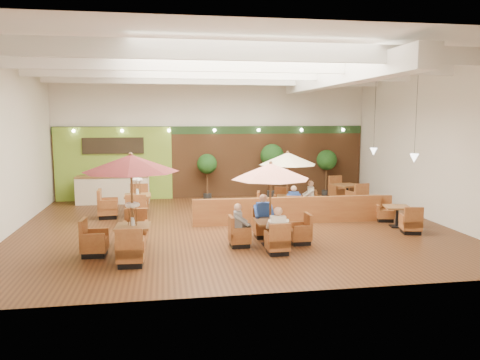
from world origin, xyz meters
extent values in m
plane|color=#381E0F|center=(0.00, 0.00, 0.00)|extent=(14.00, 14.00, 0.00)
cube|color=silver|center=(0.00, 6.00, 2.75)|extent=(14.00, 0.04, 5.50)
cube|color=silver|center=(0.00, -6.00, 2.75)|extent=(14.00, 0.04, 5.50)
cube|color=silver|center=(-7.00, 0.00, 2.75)|extent=(0.04, 12.00, 5.50)
cube|color=silver|center=(7.00, 0.00, 2.75)|extent=(0.04, 12.00, 5.50)
cube|color=white|center=(0.00, 0.00, 5.50)|extent=(14.00, 12.00, 0.04)
cube|color=brown|center=(0.00, 5.94, 1.60)|extent=(13.90, 0.10, 3.20)
cube|color=#1E3819|center=(0.00, 5.93, 3.05)|extent=(13.90, 0.12, 0.35)
cube|color=olive|center=(-4.40, 5.88, 1.60)|extent=(5.00, 0.08, 3.20)
cube|color=black|center=(-4.40, 5.80, 2.40)|extent=(2.60, 0.08, 0.70)
cube|color=white|center=(3.50, 0.00, 4.95)|extent=(0.60, 11.00, 0.60)
cube|color=white|center=(0.00, -4.00, 5.15)|extent=(13.60, 0.12, 0.45)
cube|color=white|center=(0.00, -1.30, 5.15)|extent=(13.60, 0.12, 0.45)
cube|color=white|center=(0.00, 1.30, 5.15)|extent=(13.60, 0.12, 0.45)
cube|color=white|center=(0.00, 4.00, 5.15)|extent=(13.60, 0.12, 0.45)
cylinder|color=black|center=(5.80, -1.00, 3.90)|extent=(0.01, 0.01, 3.20)
cone|color=white|center=(5.80, -1.00, 2.30)|extent=(0.28, 0.28, 0.28)
cylinder|color=black|center=(5.80, 2.00, 3.90)|extent=(0.01, 0.01, 3.20)
cone|color=white|center=(5.80, 2.00, 2.30)|extent=(0.28, 0.28, 0.28)
sphere|color=#FFEAC6|center=(-6.00, 5.70, 3.05)|extent=(0.14, 0.14, 0.14)
sphere|color=#FFEAC6|center=(-4.00, 5.70, 3.05)|extent=(0.14, 0.14, 0.14)
sphere|color=#FFEAC6|center=(-2.00, 5.70, 3.05)|extent=(0.14, 0.14, 0.14)
sphere|color=#FFEAC6|center=(0.00, 5.70, 3.05)|extent=(0.14, 0.14, 0.14)
sphere|color=#FFEAC6|center=(2.00, 5.70, 3.05)|extent=(0.14, 0.14, 0.14)
sphere|color=#FFEAC6|center=(4.00, 5.70, 3.05)|extent=(0.14, 0.14, 0.14)
sphere|color=#FFEAC6|center=(6.00, 5.70, 3.05)|extent=(0.14, 0.14, 0.14)
cube|color=beige|center=(-4.40, 5.10, 0.55)|extent=(3.00, 0.70, 1.10)
cube|color=brown|center=(-4.40, 5.10, 1.15)|extent=(3.00, 0.75, 0.06)
cube|color=brown|center=(1.94, 0.18, 0.46)|extent=(6.59, 0.31, 0.91)
cube|color=brown|center=(-3.09, -2.68, 0.75)|extent=(0.93, 0.93, 0.06)
cylinder|color=black|center=(-3.09, -2.68, 0.39)|extent=(0.10, 0.10, 0.69)
cube|color=black|center=(-3.09, -2.68, 0.02)|extent=(0.49, 0.49, 0.04)
cube|color=brown|center=(-3.09, -3.67, 0.31)|extent=(0.68, 0.68, 0.33)
cube|color=brown|center=(-3.08, -3.94, 0.63)|extent=(0.65, 0.14, 0.73)
cube|color=brown|center=(-3.39, -3.66, 0.52)|extent=(0.11, 0.58, 0.29)
cube|color=brown|center=(-2.79, -3.69, 0.52)|extent=(0.11, 0.58, 0.29)
cube|color=black|center=(-3.09, -3.67, 0.07)|extent=(0.60, 0.60, 0.15)
cube|color=brown|center=(-3.09, -1.69, 0.31)|extent=(0.68, 0.68, 0.33)
cube|color=brown|center=(-3.10, -1.42, 0.63)|extent=(0.65, 0.14, 0.73)
cube|color=brown|center=(-2.79, -1.70, 0.52)|extent=(0.11, 0.58, 0.29)
cube|color=brown|center=(-3.39, -1.67, 0.52)|extent=(0.11, 0.58, 0.29)
cube|color=black|center=(-3.09, -1.69, 0.07)|extent=(0.60, 0.60, 0.15)
cube|color=brown|center=(-4.08, -2.68, 0.31)|extent=(0.68, 0.68, 0.33)
cube|color=brown|center=(-3.81, -2.67, 0.63)|extent=(0.14, 0.65, 0.73)
cube|color=brown|center=(-4.07, -2.38, 0.52)|extent=(0.58, 0.11, 0.29)
cube|color=brown|center=(-4.10, -2.98, 0.52)|extent=(0.58, 0.11, 0.29)
cube|color=black|center=(-4.08, -2.68, 0.07)|extent=(0.60, 0.60, 0.15)
cylinder|color=brown|center=(-3.09, -2.68, 1.31)|extent=(0.06, 0.06, 2.61)
cone|color=#521818|center=(-3.09, -2.68, 2.43)|extent=(2.51, 2.51, 0.45)
sphere|color=brown|center=(-3.09, -2.68, 2.66)|extent=(0.10, 0.10, 0.10)
cylinder|color=silver|center=(-3.09, -2.68, 0.89)|extent=(0.10, 0.10, 0.22)
cube|color=brown|center=(0.69, -2.40, 0.66)|extent=(0.81, 0.81, 0.06)
cylinder|color=black|center=(0.69, -2.40, 0.34)|extent=(0.09, 0.09, 0.61)
cube|color=black|center=(0.69, -2.40, 0.02)|extent=(0.43, 0.43, 0.04)
cube|color=brown|center=(0.69, -3.28, 0.28)|extent=(0.59, 0.59, 0.30)
cube|color=brown|center=(0.69, -3.52, 0.55)|extent=(0.57, 0.11, 0.65)
cube|color=brown|center=(0.42, -3.29, 0.46)|extent=(0.09, 0.51, 0.26)
cube|color=brown|center=(0.96, -3.27, 0.46)|extent=(0.09, 0.51, 0.26)
cube|color=black|center=(0.69, -3.28, 0.06)|extent=(0.52, 0.52, 0.13)
cube|color=brown|center=(0.69, -1.53, 0.28)|extent=(0.59, 0.59, 0.30)
cube|color=brown|center=(0.70, -1.29, 0.55)|extent=(0.57, 0.11, 0.65)
cube|color=brown|center=(0.96, -1.52, 0.46)|extent=(0.09, 0.51, 0.26)
cube|color=brown|center=(0.42, -1.53, 0.46)|extent=(0.09, 0.51, 0.26)
cube|color=black|center=(0.69, -1.53, 0.06)|extent=(0.52, 0.52, 0.13)
cube|color=brown|center=(-0.18, -2.40, 0.28)|extent=(0.59, 0.59, 0.30)
cube|color=brown|center=(0.06, -2.41, 0.55)|extent=(0.11, 0.57, 0.65)
cube|color=brown|center=(-0.19, -2.14, 0.46)|extent=(0.51, 0.09, 0.26)
cube|color=brown|center=(-0.18, -2.67, 0.46)|extent=(0.51, 0.09, 0.26)
cube|color=black|center=(-0.18, -2.40, 0.06)|extent=(0.52, 0.52, 0.13)
cube|color=brown|center=(1.57, -2.40, 0.28)|extent=(0.59, 0.59, 0.30)
cube|color=brown|center=(1.33, -2.40, 0.55)|extent=(0.11, 0.57, 0.65)
cube|color=brown|center=(1.58, -2.67, 0.46)|extent=(0.51, 0.09, 0.26)
cube|color=brown|center=(1.56, -2.14, 0.46)|extent=(0.51, 0.09, 0.26)
cube|color=black|center=(1.57, -2.40, 0.06)|extent=(0.52, 0.52, 0.13)
cylinder|color=brown|center=(0.69, -2.40, 1.15)|extent=(0.06, 0.06, 2.31)
cone|color=#F58F76|center=(0.69, -2.40, 2.13)|extent=(2.22, 2.22, 0.45)
sphere|color=brown|center=(0.69, -2.40, 2.36)|extent=(0.10, 0.10, 0.10)
cube|color=brown|center=(2.31, 1.79, 0.65)|extent=(0.94, 0.94, 0.05)
cylinder|color=black|center=(2.31, 1.79, 0.34)|extent=(0.09, 0.09, 0.60)
cube|color=black|center=(2.31, 1.79, 0.02)|extent=(0.50, 0.50, 0.04)
cube|color=brown|center=(2.31, 0.93, 0.27)|extent=(0.68, 0.68, 0.29)
cube|color=brown|center=(2.37, 0.70, 0.55)|extent=(0.57, 0.23, 0.64)
cube|color=brown|center=(2.06, 1.00, 0.45)|extent=(0.19, 0.50, 0.25)
cube|color=brown|center=(2.57, 0.87, 0.45)|extent=(0.19, 0.50, 0.25)
cube|color=black|center=(2.31, 0.93, 0.06)|extent=(0.61, 0.61, 0.13)
cube|color=brown|center=(2.31, 2.66, 0.27)|extent=(0.68, 0.68, 0.29)
cube|color=brown|center=(2.25, 2.89, 0.55)|extent=(0.57, 0.23, 0.64)
cube|color=brown|center=(2.57, 2.59, 0.45)|extent=(0.19, 0.50, 0.25)
cube|color=brown|center=(2.06, 2.72, 0.45)|extent=(0.19, 0.50, 0.25)
cube|color=black|center=(2.31, 2.66, 0.06)|extent=(0.61, 0.61, 0.13)
cube|color=brown|center=(1.45, 1.79, 0.27)|extent=(0.68, 0.68, 0.29)
cube|color=brown|center=(1.68, 1.85, 0.55)|extent=(0.23, 0.57, 0.64)
cube|color=brown|center=(1.51, 2.05, 0.45)|extent=(0.50, 0.19, 0.25)
cube|color=brown|center=(1.38, 1.54, 0.45)|extent=(0.50, 0.19, 0.25)
cube|color=black|center=(1.45, 1.79, 0.06)|extent=(0.61, 0.61, 0.13)
cube|color=brown|center=(3.18, 1.79, 0.27)|extent=(0.68, 0.68, 0.29)
cube|color=brown|center=(2.95, 1.74, 0.55)|extent=(0.23, 0.57, 0.64)
cube|color=brown|center=(3.11, 1.54, 0.45)|extent=(0.50, 0.19, 0.25)
cube|color=brown|center=(3.24, 2.05, 0.45)|extent=(0.50, 0.19, 0.25)
cube|color=black|center=(3.18, 1.79, 0.06)|extent=(0.61, 0.61, 0.13)
cylinder|color=brown|center=(2.31, 1.79, 1.14)|extent=(0.06, 0.06, 2.27)
cone|color=beige|center=(2.31, 1.79, 2.09)|extent=(2.18, 2.18, 0.45)
sphere|color=brown|center=(2.31, 1.79, 2.32)|extent=(0.10, 0.10, 0.10)
cube|color=brown|center=(-3.22, 2.05, 0.80)|extent=(0.97, 0.97, 0.07)
cylinder|color=black|center=(-3.22, 2.05, 0.41)|extent=(0.11, 0.11, 0.73)
cube|color=black|center=(-3.22, 2.05, 0.02)|extent=(0.52, 0.52, 0.04)
cube|color=brown|center=(-3.22, 1.00, 0.33)|extent=(0.71, 0.71, 0.35)
cube|color=brown|center=(-3.23, 0.71, 0.66)|extent=(0.69, 0.14, 0.77)
cube|color=brown|center=(-3.54, 0.99, 0.55)|extent=(0.11, 0.61, 0.31)
cube|color=brown|center=(-2.90, 1.01, 0.55)|extent=(0.11, 0.61, 0.31)
cube|color=black|center=(-3.22, 1.00, 0.08)|extent=(0.63, 0.63, 0.15)
cube|color=brown|center=(-3.22, 3.10, 0.33)|extent=(0.71, 0.71, 0.35)
cube|color=brown|center=(-3.21, 3.39, 0.66)|extent=(0.69, 0.14, 0.77)
cube|color=brown|center=(-2.90, 3.12, 0.55)|extent=(0.11, 0.61, 0.31)
cube|color=brown|center=(-3.54, 3.09, 0.55)|extent=(0.11, 0.61, 0.31)
cube|color=black|center=(-3.22, 3.10, 0.08)|extent=(0.63, 0.63, 0.15)
cube|color=brown|center=(-4.27, 2.05, 0.33)|extent=(0.71, 0.71, 0.35)
cube|color=brown|center=(-3.98, 2.04, 0.66)|extent=(0.14, 0.69, 0.77)
cube|color=brown|center=(-4.28, 2.37, 0.55)|extent=(0.61, 0.11, 0.31)
cube|color=brown|center=(-4.26, 1.73, 0.55)|extent=(0.61, 0.11, 0.31)
cube|color=black|center=(-4.27, 2.05, 0.08)|extent=(0.63, 0.63, 0.15)
cylinder|color=silver|center=(-3.22, 2.05, 0.94)|extent=(0.10, 0.10, 0.22)
cube|color=brown|center=(5.35, -0.89, 0.67)|extent=(0.95, 0.95, 0.06)
cylinder|color=black|center=(5.35, -0.89, 0.34)|extent=(0.09, 0.09, 0.62)
cube|color=black|center=(5.35, -0.89, 0.02)|extent=(0.50, 0.50, 0.04)
cube|color=brown|center=(5.35, -1.78, 0.28)|extent=(0.69, 0.69, 0.30)
cube|color=brown|center=(5.41, -2.02, 0.56)|extent=(0.58, 0.22, 0.65)
cube|color=brown|center=(5.09, -1.72, 0.47)|extent=(0.18, 0.52, 0.26)
cube|color=brown|center=(5.62, -1.84, 0.47)|extent=(0.18, 0.52, 0.26)
cube|color=black|center=(5.35, -1.78, 0.07)|extent=(0.61, 0.61, 0.13)
cube|color=brown|center=(5.35, -0.01, 0.28)|extent=(0.69, 0.69, 0.30)
cube|color=brown|center=(5.30, 0.23, 0.56)|extent=(0.58, 0.22, 0.65)
cube|color=brown|center=(5.62, -0.07, 0.47)|extent=(0.18, 0.52, 0.26)
cube|color=brown|center=(5.09, 0.05, 0.47)|extent=(0.18, 0.52, 0.26)
cube|color=black|center=(5.35, -0.01, 0.07)|extent=(0.61, 0.61, 0.13)
cube|color=brown|center=(5.40, 3.51, 0.77)|extent=(1.11, 1.11, 0.06)
cylinder|color=black|center=(5.40, 3.51, 0.40)|extent=(0.11, 0.11, 0.71)
cube|color=black|center=(5.40, 3.51, 0.02)|extent=(0.59, 0.59, 0.04)
cube|color=brown|center=(5.40, 2.49, 0.32)|extent=(0.81, 0.81, 0.34)
cube|color=brown|center=(5.33, 2.22, 0.64)|extent=(0.67, 0.27, 0.75)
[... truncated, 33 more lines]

